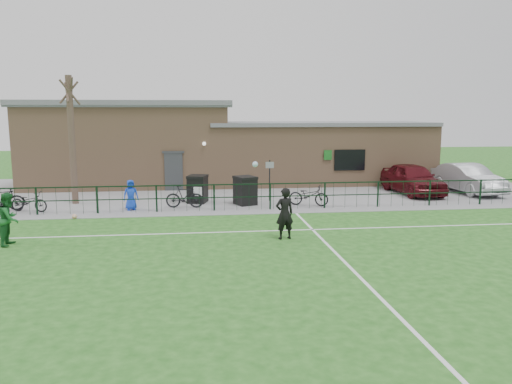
{
  "coord_description": "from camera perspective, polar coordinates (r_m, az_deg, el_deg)",
  "views": [
    {
      "loc": [
        -2.26,
        -13.71,
        4.35
      ],
      "look_at": [
        0.0,
        5.0,
        1.3
      ],
      "focal_mm": 35.0,
      "sensor_mm": 36.0,
      "label": 1
    }
  ],
  "objects": [
    {
      "name": "pitch_line_touch",
      "position": [
        22.06,
        -0.87,
        -2.17
      ],
      "size": [
        28.0,
        0.1,
        0.01
      ],
      "primitive_type": "cube",
      "color": "white",
      "rests_on": "ground"
    },
    {
      "name": "car_silver",
      "position": [
        29.18,
        23.03,
        1.45
      ],
      "size": [
        2.13,
        4.83,
        1.54
      ],
      "primitive_type": "imported",
      "rotation": [
        0.0,
        0.0,
        0.11
      ],
      "color": "#A1A3A8",
      "rests_on": "paving_strip"
    },
    {
      "name": "paving_strip",
      "position": [
        27.65,
        -2.11,
        0.15
      ],
      "size": [
        34.0,
        13.0,
        0.02
      ],
      "primitive_type": "cube",
      "color": "gray",
      "rests_on": "ground"
    },
    {
      "name": "car_maroon",
      "position": [
        27.78,
        17.44,
        1.48
      ],
      "size": [
        2.18,
        4.85,
        1.62
      ],
      "primitive_type": "imported",
      "rotation": [
        0.0,
        0.0,
        0.06
      ],
      "color": "#4D0D14",
      "rests_on": "paving_strip"
    },
    {
      "name": "perimeter_fence",
      "position": [
        22.15,
        -0.93,
        -0.56
      ],
      "size": [
        28.0,
        0.1,
        1.2
      ],
      "primitive_type": "cube",
      "color": "black",
      "rests_on": "ground"
    },
    {
      "name": "wheelie_bin_left",
      "position": [
        24.05,
        -6.68,
        0.25
      ],
      "size": [
        1.04,
        1.11,
        1.23
      ],
      "primitive_type": "cube",
      "rotation": [
        0.0,
        0.0,
        -0.28
      ],
      "color": "black",
      "rests_on": "paving_strip"
    },
    {
      "name": "sign_post",
      "position": [
        24.36,
        1.56,
        1.33
      ],
      "size": [
        0.07,
        0.07,
        2.0
      ],
      "primitive_type": "cylinder",
      "rotation": [
        0.0,
        0.0,
        -0.15
      ],
      "color": "black",
      "rests_on": "paving_strip"
    },
    {
      "name": "bicycle_e",
      "position": [
        23.26,
        6.03,
        -0.38
      ],
      "size": [
        1.95,
        1.29,
        0.97
      ],
      "primitive_type": "imported",
      "rotation": [
        0.0,
        0.0,
        1.18
      ],
      "color": "black",
      "rests_on": "paving_strip"
    },
    {
      "name": "ground",
      "position": [
        14.56,
        2.38,
        -8.19
      ],
      "size": [
        90.0,
        90.0,
        0.0
      ],
      "primitive_type": "plane",
      "color": "#20591A",
      "rests_on": "ground"
    },
    {
      "name": "pitch_line_perp",
      "position": [
        15.0,
        10.02,
        -7.79
      ],
      "size": [
        0.1,
        16.0,
        0.01
      ],
      "primitive_type": "cube",
      "color": "white",
      "rests_on": "ground"
    },
    {
      "name": "goalkeeper_kick",
      "position": [
        17.16,
        3.2,
        -2.34
      ],
      "size": [
        1.18,
        2.96,
        2.44
      ],
      "color": "black",
      "rests_on": "ground"
    },
    {
      "name": "clubhouse",
      "position": [
        30.32,
        -4.28,
        5.14
      ],
      "size": [
        24.25,
        5.4,
        4.96
      ],
      "color": "tan",
      "rests_on": "ground"
    },
    {
      "name": "spectator_child",
      "position": [
        22.78,
        -14.12,
        -0.33
      ],
      "size": [
        0.75,
        0.59,
        1.35
      ],
      "primitive_type": "imported",
      "rotation": [
        0.0,
        0.0,
        0.27
      ],
      "color": "blue",
      "rests_on": "paving_strip"
    },
    {
      "name": "wheelie_bin_right",
      "position": [
        23.38,
        -1.24,
        0.08
      ],
      "size": [
        1.12,
        1.18,
        1.25
      ],
      "primitive_type": "cube",
      "rotation": [
        0.0,
        0.0,
        0.39
      ],
      "color": "black",
      "rests_on": "paving_strip"
    },
    {
      "name": "pitch_line_mid",
      "position": [
        18.38,
        0.37,
        -4.49
      ],
      "size": [
        28.0,
        0.1,
        0.01
      ],
      "primitive_type": "cube",
      "color": "white",
      "rests_on": "ground"
    },
    {
      "name": "bicycle_c",
      "position": [
        23.89,
        -24.51,
        -1.01
      ],
      "size": [
        1.78,
        1.02,
        0.88
      ],
      "primitive_type": "imported",
      "rotation": [
        0.0,
        0.0,
        1.3
      ],
      "color": "black",
      "rests_on": "paving_strip"
    },
    {
      "name": "bicycle_d",
      "position": [
        22.83,
        -8.16,
        -0.52
      ],
      "size": [
        1.76,
        0.69,
        1.03
      ],
      "primitive_type": "imported",
      "rotation": [
        0.0,
        0.0,
        1.45
      ],
      "color": "black",
      "rests_on": "paving_strip"
    },
    {
      "name": "ball_ground",
      "position": [
        21.74,
        -20.03,
        -2.64
      ],
      "size": [
        0.2,
        0.2,
        0.2
      ],
      "primitive_type": "sphere",
      "color": "white",
      "rests_on": "ground"
    },
    {
      "name": "bicycle_b",
      "position": [
        24.42,
        -26.98,
        -0.77
      ],
      "size": [
        1.82,
        1.14,
        1.06
      ],
      "primitive_type": "imported",
      "rotation": [
        0.0,
        0.0,
        1.97
      ],
      "color": "black",
      "rests_on": "paving_strip"
    },
    {
      "name": "outfield_player",
      "position": [
        18.25,
        -26.37,
        -2.76
      ],
      "size": [
        0.69,
        0.87,
        1.75
      ],
      "primitive_type": "imported",
      "rotation": [
        0.0,
        0.0,
        1.53
      ],
      "color": "#1A5B26",
      "rests_on": "ground"
    },
    {
      "name": "bare_tree",
      "position": [
        24.92,
        -20.29,
        5.52
      ],
      "size": [
        0.3,
        0.3,
        6.0
      ],
      "primitive_type": "cylinder",
      "color": "#46342A",
      "rests_on": "ground"
    }
  ]
}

